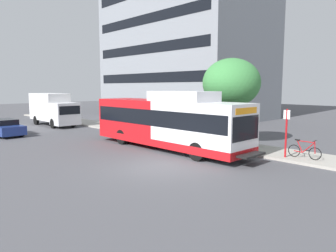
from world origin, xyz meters
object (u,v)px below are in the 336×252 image
street_tree_near_stop (231,83)px  bus_stop_sign_pole (286,129)px  transit_bus (167,122)px  bicycle_parked (304,150)px  parked_car_far_lane (5,127)px  box_truck_background (53,108)px

street_tree_near_stop → bus_stop_sign_pole: bearing=-109.1°
transit_bus → bicycle_parked: (2.95, -7.46, -1.14)m
bus_stop_sign_pole → parked_car_far_lane: (-8.15, 19.64, -0.99)m
bicycle_parked → parked_car_far_lane: (-8.61, 20.48, 0.10)m
transit_bus → box_truck_background: size_ratio=1.75×
street_tree_near_stop → parked_car_far_lane: bearing=123.2°
transit_bus → bicycle_parked: size_ratio=6.96×
transit_bus → box_truck_background: 16.86m
street_tree_near_stop → parked_car_far_lane: street_tree_near_stop is taller
bus_stop_sign_pole → street_tree_near_stop: size_ratio=0.46×
transit_bus → street_tree_near_stop: bearing=-25.0°
bus_stop_sign_pole → bicycle_parked: size_ratio=1.48×
street_tree_near_stop → parked_car_far_lane: (-9.78, 14.94, -3.50)m
bicycle_parked → box_truck_background: size_ratio=0.25×
transit_bus → box_truck_background: transit_bus is taller
parked_car_far_lane → street_tree_near_stop: bearing=-56.8°
transit_bus → parked_car_far_lane: size_ratio=2.72×
transit_bus → bus_stop_sign_pole: size_ratio=4.71×
transit_bus → bicycle_parked: bearing=-68.4°
street_tree_near_stop → box_truck_background: size_ratio=0.81×
bus_stop_sign_pole → bicycle_parked: bearing=-61.5°
parked_car_far_lane → bus_stop_sign_pole: bearing=-67.5°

